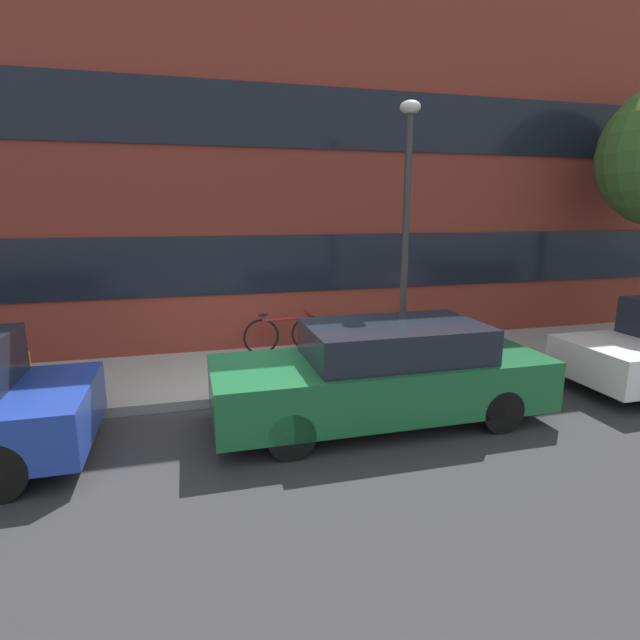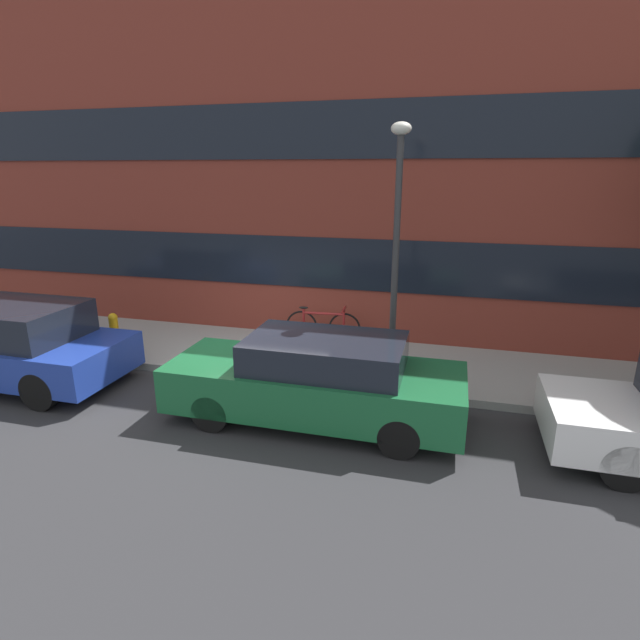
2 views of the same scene
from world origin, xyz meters
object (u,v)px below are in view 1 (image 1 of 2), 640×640
(parked_car_green, at_px, (384,374))
(lamp_post, at_px, (406,210))
(bicycle, at_px, (285,332))
(fire_hydrant, at_px, (25,376))

(parked_car_green, bearing_deg, lamp_post, -121.71)
(bicycle, relative_size, lamp_post, 0.38)
(fire_hydrant, bearing_deg, bicycle, 21.34)
(fire_hydrant, height_order, bicycle, fire_hydrant)
(parked_car_green, relative_size, bicycle, 2.76)
(lamp_post, bearing_deg, fire_hydrant, 179.45)
(fire_hydrant, relative_size, lamp_post, 0.18)
(parked_car_green, height_order, bicycle, parked_car_green)
(bicycle, bearing_deg, parked_car_green, -81.75)
(parked_car_green, relative_size, fire_hydrant, 5.65)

